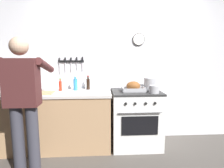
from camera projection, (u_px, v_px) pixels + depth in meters
name	position (u px, v px, depth m)	size (l,w,h in m)	color
wall_back	(120.00, 64.00, 3.18)	(6.00, 0.13, 2.60)	silver
counter_block	(46.00, 120.00, 2.88)	(2.03, 0.65, 0.90)	tan
stove	(136.00, 118.00, 2.97)	(0.76, 0.67, 0.90)	white
person_cook	(23.00, 98.00, 2.20)	(0.51, 0.63, 1.66)	#383842
roasting_pan	(133.00, 87.00, 2.85)	(0.35, 0.26, 0.16)	#B7B7BC
stock_pot	(150.00, 84.00, 2.98)	(0.21, 0.21, 0.20)	#B7B7BC
saucepan	(154.00, 89.00, 2.73)	(0.15, 0.15, 0.11)	#B7B7BC
cutting_board	(41.00, 93.00, 2.71)	(0.36, 0.24, 0.02)	tan
bottle_dish_soap	(75.00, 84.00, 2.95)	(0.07, 0.07, 0.24)	#338CCC
bottle_hot_sauce	(60.00, 86.00, 2.91)	(0.05, 0.05, 0.20)	red
bottle_soy_sauce	(88.00, 84.00, 3.02)	(0.06, 0.06, 0.23)	black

